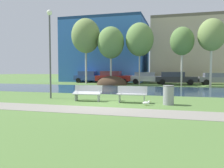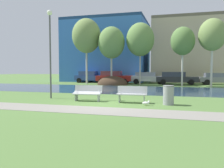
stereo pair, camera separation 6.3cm
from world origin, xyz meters
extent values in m
plane|color=#517538|center=(0.00, 10.00, 0.00)|extent=(120.00, 120.00, 0.00)
cube|color=gray|center=(0.00, -1.97, 0.01)|extent=(60.00, 1.81, 0.01)
cube|color=#284256|center=(0.00, 8.75, 0.00)|extent=(80.00, 8.63, 0.01)
ellipsoid|color=#423021|center=(-3.64, 14.46, 0.00)|extent=(3.57, 2.80, 2.07)
cube|color=#B2B5B7|center=(-1.26, 0.68, 0.45)|extent=(1.63, 0.59, 0.16)
cube|color=#B2B5B7|center=(-1.28, 0.96, 0.67)|extent=(1.60, 0.20, 0.40)
cube|color=#B2B5B7|center=(-1.92, 0.69, 0.23)|extent=(0.07, 0.43, 0.45)
cube|color=#B2B5B7|center=(-0.61, 0.78, 0.23)|extent=(0.07, 0.43, 0.45)
cylinder|color=#B2B5B7|center=(-1.92, 0.65, 0.59)|extent=(0.06, 0.28, 0.04)
cylinder|color=#B2B5B7|center=(-0.61, 0.74, 0.59)|extent=(0.06, 0.28, 0.04)
cube|color=#B2B5B7|center=(1.26, 0.68, 0.45)|extent=(1.63, 0.59, 0.05)
cube|color=#B2B5B7|center=(1.24, 0.96, 0.67)|extent=(1.60, 0.20, 0.40)
cube|color=#B2B5B7|center=(0.60, 0.69, 0.23)|extent=(0.07, 0.43, 0.45)
cube|color=#B2B5B7|center=(1.91, 0.78, 0.23)|extent=(0.07, 0.43, 0.45)
cylinder|color=#B2B5B7|center=(0.61, 0.65, 0.59)|extent=(0.06, 0.28, 0.04)
cylinder|color=#B2B5B7|center=(1.91, 0.74, 0.59)|extent=(0.06, 0.28, 0.04)
cylinder|color=gray|center=(3.15, 0.52, 0.49)|extent=(0.53, 0.53, 0.97)
torus|color=#545557|center=(3.15, 0.52, 0.94)|extent=(0.56, 0.56, 0.04)
ellipsoid|color=white|center=(2.10, -0.04, 0.12)|extent=(0.34, 0.15, 0.15)
sphere|color=white|center=(2.25, -0.04, 0.20)|extent=(0.11, 0.11, 0.11)
cone|color=gold|center=(2.31, -0.04, 0.20)|extent=(0.06, 0.03, 0.03)
cylinder|color=gold|center=(2.12, -0.07, 0.05)|extent=(0.01, 0.01, 0.10)
cylinder|color=gold|center=(2.12, -0.01, 0.05)|extent=(0.01, 0.01, 0.10)
cylinder|color=#4C4C51|center=(-3.90, 1.30, 2.51)|extent=(0.10, 0.10, 5.03)
sphere|color=white|center=(-3.90, 1.30, 5.18)|extent=(0.32, 0.32, 0.32)
cylinder|color=beige|center=(-7.10, 15.13, 3.76)|extent=(0.23, 0.23, 7.51)
ellipsoid|color=olive|center=(-7.10, 15.13, 5.86)|extent=(3.48, 3.48, 4.17)
cylinder|color=#BCB7A8|center=(-3.84, 14.75, 3.14)|extent=(0.21, 0.21, 6.27)
ellipsoid|color=#668947|center=(-3.84, 14.75, 4.89)|extent=(3.09, 3.09, 3.70)
cylinder|color=#BCB7A8|center=(-0.57, 15.34, 3.34)|extent=(0.15, 0.15, 6.69)
ellipsoid|color=#668947|center=(-0.57, 15.34, 5.22)|extent=(3.19, 3.19, 3.83)
cylinder|color=beige|center=(4.08, 14.14, 3.04)|extent=(0.18, 0.18, 6.08)
ellipsoid|color=#567A3D|center=(4.08, 14.14, 4.74)|extent=(2.47, 2.47, 2.97)
cylinder|color=beige|center=(6.94, 14.11, 3.39)|extent=(0.22, 0.22, 6.78)
ellipsoid|color=olive|center=(6.94, 14.11, 5.28)|extent=(2.72, 2.72, 3.27)
cube|color=#2D4793|center=(-7.81, 18.27, 0.65)|extent=(4.13, 2.05, 0.65)
cube|color=#32457F|center=(-8.13, 18.25, 1.26)|extent=(2.35, 1.74, 0.56)
cylinder|color=black|center=(-6.53, 19.26, 0.32)|extent=(0.65, 0.25, 0.64)
cylinder|color=black|center=(-6.43, 17.43, 0.32)|extent=(0.65, 0.25, 0.64)
cylinder|color=black|center=(-9.19, 19.11, 0.32)|extent=(0.65, 0.25, 0.64)
cylinder|color=black|center=(-9.09, 17.28, 0.32)|extent=(0.65, 0.25, 0.64)
cube|color=maroon|center=(-4.17, 17.28, 0.66)|extent=(4.59, 2.08, 0.68)
cube|color=brown|center=(-4.53, 17.26, 1.29)|extent=(2.60, 1.75, 0.58)
cylinder|color=black|center=(-2.74, 18.28, 0.32)|extent=(0.65, 0.25, 0.64)
cylinder|color=black|center=(-2.64, 16.45, 0.32)|extent=(0.65, 0.25, 0.64)
cylinder|color=black|center=(-5.70, 18.12, 0.32)|extent=(0.65, 0.25, 0.64)
cylinder|color=black|center=(-5.60, 16.29, 0.32)|extent=(0.65, 0.25, 0.64)
cube|color=#B2B5BC|center=(0.12, 17.83, 0.64)|extent=(4.46, 2.10, 0.64)
cube|color=gray|center=(-0.23, 17.81, 1.19)|extent=(2.53, 1.77, 0.47)
cylinder|color=black|center=(1.50, 18.84, 0.32)|extent=(0.65, 0.25, 0.64)
cylinder|color=black|center=(1.61, 16.98, 0.32)|extent=(0.65, 0.25, 0.64)
cylinder|color=black|center=(-1.37, 18.68, 0.32)|extent=(0.65, 0.25, 0.64)
cylinder|color=black|center=(-1.27, 16.82, 0.32)|extent=(0.65, 0.25, 0.64)
cube|color=#282B30|center=(3.54, 17.28, 0.62)|extent=(4.86, 2.06, 0.60)
cube|color=#2F3648|center=(3.16, 17.26, 1.20)|extent=(2.75, 1.73, 0.56)
cylinder|color=black|center=(5.06, 18.26, 0.32)|extent=(0.65, 0.25, 0.64)
cylinder|color=black|center=(5.16, 16.46, 0.32)|extent=(0.65, 0.25, 0.64)
cylinder|color=black|center=(1.92, 18.09, 0.32)|extent=(0.65, 0.25, 0.64)
cylinder|color=black|center=(2.01, 16.29, 0.32)|extent=(0.65, 0.25, 0.64)
cube|color=slate|center=(8.34, 17.90, 0.61)|extent=(4.61, 2.06, 0.58)
cube|color=slate|center=(7.98, 17.88, 1.14)|extent=(2.61, 1.74, 0.47)
cylinder|color=black|center=(6.80, 18.73, 0.32)|extent=(0.65, 0.25, 0.64)
cylinder|color=black|center=(6.90, 16.92, 0.32)|extent=(0.65, 0.25, 0.64)
cube|color=#3870C6|center=(-6.96, 23.87, 4.44)|extent=(11.99, 9.86, 8.88)
cube|color=navy|center=(-6.96, 23.87, 9.08)|extent=(11.99, 9.86, 0.40)
cube|color=#BCAD8E|center=(5.23, 24.21, 4.33)|extent=(10.28, 7.39, 8.66)
cube|color=#675F4E|center=(5.23, 24.21, 8.86)|extent=(10.28, 7.39, 0.40)
camera|label=1|loc=(3.47, -11.24, 1.75)|focal=36.94mm
camera|label=2|loc=(3.53, -11.23, 1.75)|focal=36.94mm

